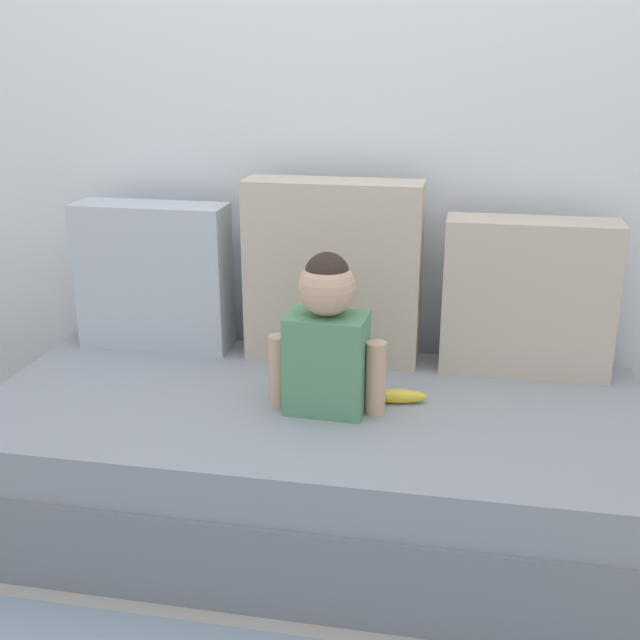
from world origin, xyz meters
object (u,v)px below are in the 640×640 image
throw_pillow_left (154,276)px  throw_pillow_right (528,297)px  toddler (327,337)px  throw_pillow_center (333,272)px  banana (397,396)px  couch (311,462)px

throw_pillow_left → throw_pillow_right: bearing=0.0°
throw_pillow_right → toddler: 0.68m
throw_pillow_center → throw_pillow_right: 0.61m
throw_pillow_center → banana: 0.48m
throw_pillow_center → banana: size_ratio=3.40×
throw_pillow_center → throw_pillow_left: bearing=180.0°
throw_pillow_right → banana: bearing=-139.1°
toddler → couch: bearing=144.5°
toddler → banana: 0.28m
toddler → banana: bearing=22.3°
banana → toddler: bearing=-157.7°
throw_pillow_left → toddler: (0.66, -0.39, -0.03)m
throw_pillow_right → banana: (-0.36, -0.31, -0.22)m
toddler → throw_pillow_left: bearing=149.2°
throw_pillow_right → toddler: size_ratio=1.13×
couch → throw_pillow_left: size_ratio=3.88×
throw_pillow_right → banana: 0.53m
throw_pillow_left → toddler: throw_pillow_left is taller
banana → couch: bearing=-170.4°
throw_pillow_right → throw_pillow_center: bearing=180.0°
throw_pillow_center → throw_pillow_right: bearing=0.0°
couch → toddler: bearing=-35.5°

